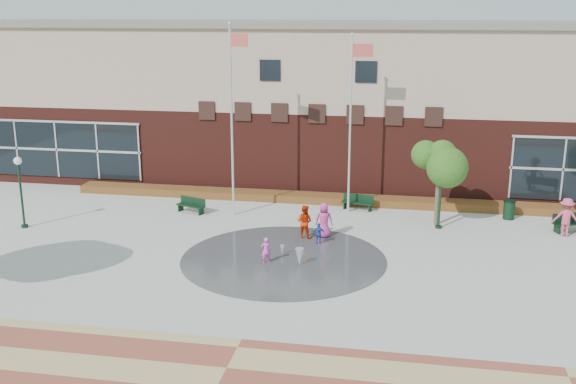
% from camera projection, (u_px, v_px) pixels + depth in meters
% --- Properties ---
extents(ground, '(120.00, 120.00, 0.00)m').
position_uv_depth(ground, '(268.00, 289.00, 24.66)').
color(ground, '#666056').
rests_on(ground, ground).
extents(plaza_concrete, '(46.00, 18.00, 0.01)m').
position_uv_depth(plaza_concrete, '(288.00, 251.00, 28.45)').
color(plaza_concrete, '#A8A8A0').
rests_on(plaza_concrete, ground).
extents(splash_pad, '(8.40, 8.40, 0.01)m').
position_uv_depth(splash_pad, '(284.00, 260.00, 27.50)').
color(splash_pad, '#383A3D').
rests_on(splash_pad, ground).
extents(library_building, '(44.40, 10.40, 9.20)m').
position_uv_depth(library_building, '(329.00, 100.00, 40.02)').
color(library_building, '#521F18').
rests_on(library_building, ground).
extents(flower_bed, '(26.00, 1.20, 0.40)m').
position_uv_depth(flower_bed, '(314.00, 202.00, 35.66)').
color(flower_bed, '#A31C15').
rests_on(flower_bed, ground).
extents(flagpole_left, '(1.03, 0.47, 9.33)m').
position_uv_depth(flagpole_left, '(232.00, 111.00, 32.03)').
color(flagpole_left, silver).
rests_on(flagpole_left, ground).
extents(flagpole_right, '(1.09, 0.18, 8.81)m').
position_uv_depth(flagpole_right, '(351.00, 115.00, 32.64)').
color(flagpole_right, silver).
rests_on(flagpole_right, ground).
extents(lamp_left, '(0.36, 0.36, 3.39)m').
position_uv_depth(lamp_left, '(20.00, 184.00, 30.95)').
color(lamp_left, black).
rests_on(lamp_left, ground).
extents(lamp_right, '(0.34, 0.34, 3.23)m').
position_uv_depth(lamp_right, '(441.00, 187.00, 30.87)').
color(lamp_right, black).
rests_on(lamp_right, ground).
extents(bench_left, '(1.61, 0.96, 0.78)m').
position_uv_depth(bench_left, '(191.00, 208.00, 33.70)').
color(bench_left, black).
rests_on(bench_left, ground).
extents(bench_mid, '(1.65, 0.77, 0.80)m').
position_uv_depth(bench_mid, '(357.00, 205.00, 34.19)').
color(bench_mid, black).
rests_on(bench_mid, ground).
extents(bench_right, '(1.78, 1.10, 0.87)m').
position_uv_depth(bench_right, '(571.00, 226.00, 30.81)').
color(bench_right, black).
rests_on(bench_right, ground).
extents(trash_can, '(0.58, 0.58, 0.95)m').
position_uv_depth(trash_can, '(509.00, 210.00, 32.62)').
color(trash_can, black).
rests_on(trash_can, ground).
extents(tree_mid, '(2.61, 2.61, 4.40)m').
position_uv_depth(tree_mid, '(439.00, 159.00, 31.09)').
color(tree_mid, '#4E3E2D').
rests_on(tree_mid, ground).
extents(water_jet_a, '(0.36, 0.36, 0.69)m').
position_uv_depth(water_jet_a, '(299.00, 266.00, 26.87)').
color(water_jet_a, white).
rests_on(water_jet_a, ground).
extents(water_jet_b, '(0.18, 0.18, 0.41)m').
position_uv_depth(water_jet_b, '(282.00, 255.00, 27.99)').
color(water_jet_b, white).
rests_on(water_jet_b, ground).
extents(child_splash, '(0.47, 0.42, 1.09)m').
position_uv_depth(child_splash, '(266.00, 250.00, 26.98)').
color(child_splash, '#EA55C0').
rests_on(child_splash, ground).
extents(adult_red, '(0.86, 0.74, 1.53)m').
position_uv_depth(adult_red, '(304.00, 222.00, 29.87)').
color(adult_red, red).
rests_on(adult_red, ground).
extents(adult_pink, '(0.81, 0.55, 1.61)m').
position_uv_depth(adult_pink, '(324.00, 220.00, 29.96)').
color(adult_pink, '#BF3881').
rests_on(adult_pink, ground).
extents(child_blue, '(0.59, 0.28, 0.97)m').
position_uv_depth(child_blue, '(319.00, 234.00, 29.14)').
color(child_blue, '#2C48AC').
rests_on(child_blue, ground).
extents(person_bench, '(1.21, 0.76, 1.78)m').
position_uv_depth(person_bench, '(566.00, 218.00, 30.07)').
color(person_bench, '#C54360').
rests_on(person_bench, ground).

